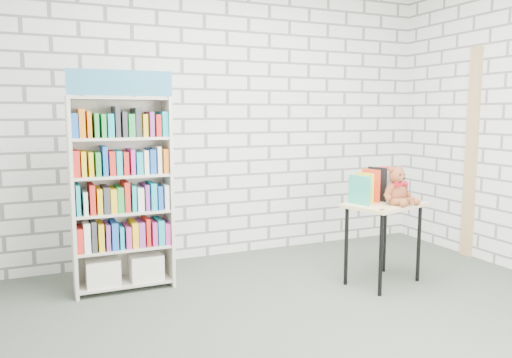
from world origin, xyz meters
name	(u,v)px	position (x,y,z in m)	size (l,w,h in m)	color
ground	(331,327)	(0.00, 0.00, 0.00)	(4.50, 4.50, 0.00)	#414A3E
room_shell	(336,61)	(0.00, 0.00, 1.78)	(4.52, 4.02, 2.81)	silver
bookshelf	(122,192)	(-1.17, 1.36, 0.82)	(0.80, 0.31, 1.79)	beige
display_table	(384,214)	(0.89, 0.60, 0.60)	(0.75, 0.62, 0.70)	#DDC484
table_books	(375,186)	(0.86, 0.71, 0.84)	(0.49, 0.32, 0.27)	teal
teddy_bear	(398,189)	(0.96, 0.52, 0.83)	(0.29, 0.28, 0.32)	maroon
door_trim	(471,154)	(2.23, 0.95, 1.05)	(0.05, 0.12, 2.10)	tan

